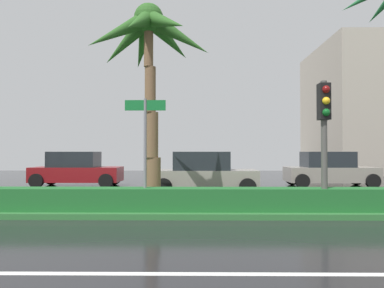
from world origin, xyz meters
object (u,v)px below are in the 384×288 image
(palm_tree_centre_left, at_px, (149,44))
(car_in_traffic_second, at_px, (204,173))
(traffic_signal_median_right, at_px, (324,121))
(car_in_traffic_third, at_px, (329,170))
(car_in_traffic_leading, at_px, (76,170))
(street_name_sign, at_px, (145,138))

(palm_tree_centre_left, relative_size, car_in_traffic_second, 1.42)
(traffic_signal_median_right, height_order, car_in_traffic_third, traffic_signal_median_right)
(palm_tree_centre_left, height_order, car_in_traffic_leading, palm_tree_centre_left)
(car_in_traffic_leading, bearing_deg, street_name_sign, -61.11)
(palm_tree_centre_left, xyz_separation_m, car_in_traffic_second, (1.77, 4.15, -4.20))
(palm_tree_centre_left, height_order, car_in_traffic_third, palm_tree_centre_left)
(palm_tree_centre_left, xyz_separation_m, traffic_signal_median_right, (4.81, -1.50, -2.51))
(street_name_sign, relative_size, car_in_traffic_second, 0.70)
(car_in_traffic_second, bearing_deg, palm_tree_centre_left, -113.08)
(traffic_signal_median_right, distance_m, car_in_traffic_second, 6.63)
(palm_tree_centre_left, bearing_deg, car_in_traffic_third, 41.02)
(car_in_traffic_leading, bearing_deg, palm_tree_centre_left, -57.18)
(traffic_signal_median_right, relative_size, car_in_traffic_third, 0.80)
(street_name_sign, relative_size, car_in_traffic_leading, 0.70)
(palm_tree_centre_left, distance_m, car_in_traffic_second, 6.16)
(traffic_signal_median_right, distance_m, car_in_traffic_leading, 12.71)
(street_name_sign, distance_m, car_in_traffic_third, 11.58)
(street_name_sign, distance_m, car_in_traffic_second, 5.85)
(car_in_traffic_leading, relative_size, car_in_traffic_third, 1.00)
(street_name_sign, height_order, car_in_traffic_third, street_name_sign)
(street_name_sign, bearing_deg, palm_tree_centre_left, 93.07)
(traffic_signal_median_right, height_order, car_in_traffic_second, traffic_signal_median_right)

